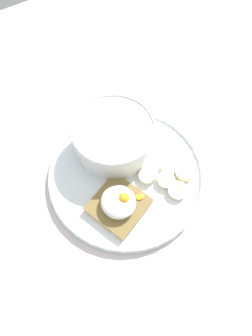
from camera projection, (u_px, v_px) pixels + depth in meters
ground_plane at (126, 177)px, 50.28cm from camera, size 120.00×120.00×2.00cm
plate at (126, 173)px, 48.67cm from camera, size 28.80×28.80×1.60cm
oatmeal_bowl at (114, 137)px, 47.90cm from camera, size 14.99×14.99×6.72cm
toast_slice at (119, 205)px, 44.93cm from camera, size 11.06×11.06×1.35cm
poached_egg at (119, 202)px, 43.31cm from camera, size 6.03×7.59×2.90cm
banana_slice_front at (169, 167)px, 48.30cm from camera, size 3.79×3.72×1.39cm
banana_slice_left at (147, 176)px, 47.29cm from camera, size 3.06×3.28×1.97cm
banana_slice_back at (166, 180)px, 46.92cm from camera, size 4.25×4.36×1.99cm
banana_slice_right at (184, 172)px, 47.88cm from camera, size 4.99×4.99×1.28cm
banana_slice_inner at (177, 191)px, 46.20cm from camera, size 4.78×4.74×1.59cm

